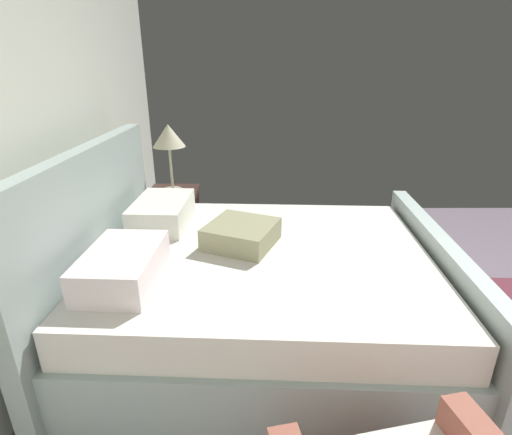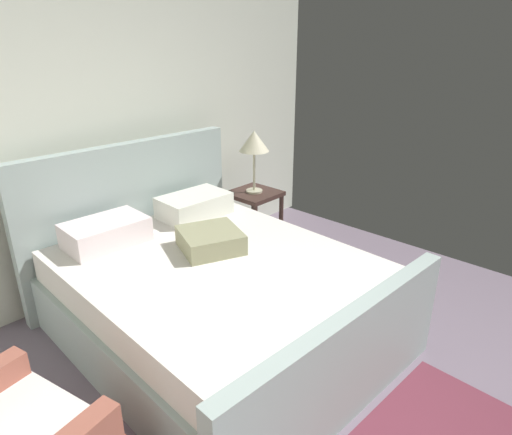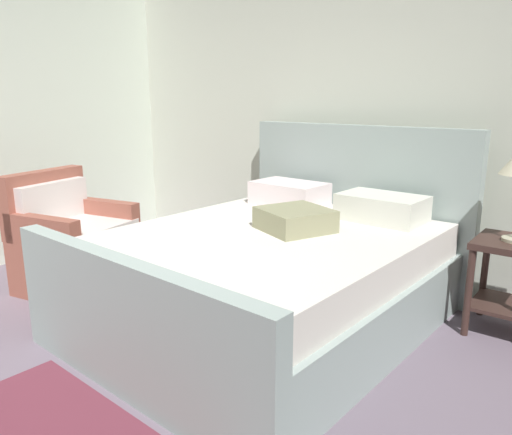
{
  "view_description": "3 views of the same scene",
  "coord_description": "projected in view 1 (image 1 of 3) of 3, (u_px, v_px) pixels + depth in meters",
  "views": [
    {
      "loc": [
        -2.12,
        1.56,
        1.73
      ],
      "look_at": [
        0.09,
        1.55,
        0.84
      ],
      "focal_mm": 27.94,
      "sensor_mm": 36.0,
      "label": 1
    },
    {
      "loc": [
        -1.72,
        -0.55,
        2.04
      ],
      "look_at": [
        0.34,
        1.35,
        0.89
      ],
      "focal_mm": 31.84,
      "sensor_mm": 36.0,
      "label": 2
    },
    {
      "loc": [
        1.83,
        -0.91,
        1.44
      ],
      "look_at": [
        0.08,
        1.36,
        0.74
      ],
      "focal_mm": 34.4,
      "sensor_mm": 36.0,
      "label": 3
    }
  ],
  "objects": [
    {
      "name": "ground_plane",
      "position": [
        490.0,
        341.0,
        2.63
      ],
      "size": [
        4.95,
        5.52,
        0.02
      ],
      "primitive_type": "cube",
      "color": "slate"
    },
    {
      "name": "wall_back",
      "position": [
        12.0,
        117.0,
        2.07
      ],
      "size": [
        5.07,
        0.12,
        2.88
      ],
      "primitive_type": "cube",
      "color": "silver",
      "rests_on": "ground"
    },
    {
      "name": "bed",
      "position": [
        255.0,
        288.0,
        2.56
      ],
      "size": [
        1.98,
        2.33,
        1.24
      ],
      "color": "#9BACA8",
      "rests_on": "ground"
    },
    {
      "name": "nightstand_right",
      "position": [
        175.0,
        211.0,
        3.7
      ],
      "size": [
        0.44,
        0.44,
        0.6
      ],
      "color": "#38241F",
      "rests_on": "ground"
    },
    {
      "name": "table_lamp_right",
      "position": [
        169.0,
        138.0,
        3.45
      ],
      "size": [
        0.28,
        0.28,
        0.6
      ],
      "color": "#B7B293",
      "rests_on": "nightstand_right"
    }
  ]
}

